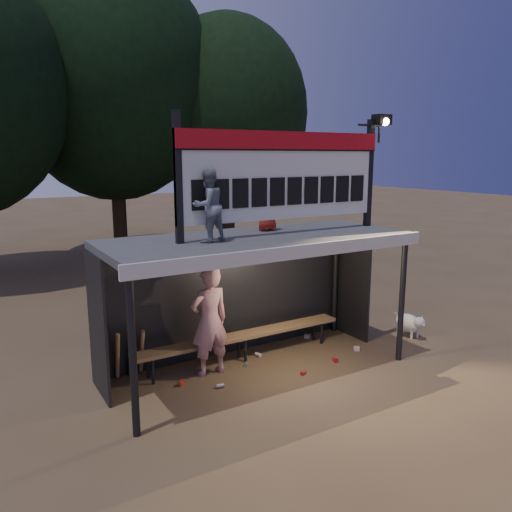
{
  "coord_description": "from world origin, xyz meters",
  "views": [
    {
      "loc": [
        -4.12,
        -6.78,
        3.58
      ],
      "look_at": [
        0.2,
        0.4,
        1.9
      ],
      "focal_mm": 35.0,
      "sensor_mm": 36.0,
      "label": 1
    }
  ],
  "objects": [
    {
      "name": "ground",
      "position": [
        0.0,
        0.0,
        0.0
      ],
      "size": [
        80.0,
        80.0,
        0.0
      ],
      "primitive_type": "plane",
      "color": "#4E3B27",
      "rests_on": "ground"
    },
    {
      "name": "player",
      "position": [
        -0.74,
        0.32,
        0.92
      ],
      "size": [
        0.69,
        0.47,
        1.84
      ],
      "primitive_type": "imported",
      "rotation": [
        0.0,
        0.0,
        3.18
      ],
      "color": "silver",
      "rests_on": "ground"
    },
    {
      "name": "child_a",
      "position": [
        -0.93,
        -0.12,
        2.86
      ],
      "size": [
        0.61,
        0.52,
        1.09
      ],
      "primitive_type": "imported",
      "rotation": [
        0.0,
        0.0,
        3.36
      ],
      "color": "slate",
      "rests_on": "dugout_shelter"
    },
    {
      "name": "child_b",
      "position": [
        0.44,
        0.43,
        2.76
      ],
      "size": [
        0.47,
        0.34,
        0.87
      ],
      "primitive_type": "imported",
      "rotation": [
        0.0,
        0.0,
        2.97
      ],
      "color": "#9F2518",
      "rests_on": "dugout_shelter"
    },
    {
      "name": "dugout_shelter",
      "position": [
        0.0,
        0.24,
        1.85
      ],
      "size": [
        5.1,
        2.08,
        2.32
      ],
      "color": "#414144",
      "rests_on": "ground"
    },
    {
      "name": "scoreboard_assembly",
      "position": [
        0.56,
        -0.01,
        3.32
      ],
      "size": [
        4.1,
        0.27,
        1.99
      ],
      "color": "black",
      "rests_on": "dugout_shelter"
    },
    {
      "name": "bench",
      "position": [
        0.0,
        0.55,
        0.43
      ],
      "size": [
        4.0,
        0.35,
        0.48
      ],
      "color": "olive",
      "rests_on": "ground"
    },
    {
      "name": "tree_mid",
      "position": [
        1.0,
        11.5,
        6.17
      ],
      "size": [
        7.22,
        7.22,
        10.36
      ],
      "color": "#2F2115",
      "rests_on": "ground"
    },
    {
      "name": "tree_right",
      "position": [
        5.0,
        10.5,
        5.19
      ],
      "size": [
        6.08,
        6.08,
        8.72
      ],
      "color": "black",
      "rests_on": "ground"
    },
    {
      "name": "dog",
      "position": [
        3.47,
        -0.17,
        0.28
      ],
      "size": [
        0.36,
        0.81,
        0.49
      ],
      "color": "silver",
      "rests_on": "ground"
    },
    {
      "name": "bats",
      "position": [
        -2.04,
        0.82,
        0.43
      ],
      "size": [
        0.68,
        0.35,
        0.84
      ],
      "color": "olive",
      "rests_on": "ground"
    },
    {
      "name": "litter",
      "position": [
        0.47,
        0.05,
        0.04
      ],
      "size": [
        3.5,
        1.43,
        0.08
      ],
      "color": "#A32D1C",
      "rests_on": "ground"
    }
  ]
}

